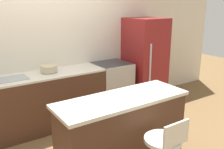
# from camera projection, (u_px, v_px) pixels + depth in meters

# --- Properties ---
(ground_plane) EXTENTS (14.00, 14.00, 0.00)m
(ground_plane) POSITION_uv_depth(u_px,v_px,m) (67.00, 131.00, 3.92)
(ground_plane) COLOR brown
(wall_back) EXTENTS (8.00, 0.06, 2.60)m
(wall_back) POSITION_uv_depth(u_px,v_px,m) (47.00, 43.00, 4.07)
(wall_back) COLOR silver
(wall_back) RESTS_ON ground_plane
(back_counter) EXTENTS (2.08, 0.59, 0.90)m
(back_counter) POSITION_uv_depth(u_px,v_px,m) (39.00, 102.00, 3.88)
(back_counter) COLOR #4C2D1E
(back_counter) RESTS_ON ground_plane
(kitchen_island) EXTENTS (1.60, 0.57, 0.89)m
(kitchen_island) POSITION_uv_depth(u_px,v_px,m) (122.00, 132.00, 2.99)
(kitchen_island) COLOR #4C2D1E
(kitchen_island) RESTS_ON ground_plane
(oven_range) EXTENTS (0.62, 0.60, 0.90)m
(oven_range) POSITION_uv_depth(u_px,v_px,m) (112.00, 87.00, 4.60)
(oven_range) COLOR #B7B2A8
(oven_range) RESTS_ON ground_plane
(refrigerator) EXTENTS (0.65, 0.72, 1.67)m
(refrigerator) POSITION_uv_depth(u_px,v_px,m) (145.00, 62.00, 4.85)
(refrigerator) COLOR maroon
(refrigerator) RESTS_ON ground_plane
(mixing_bowl) EXTENTS (0.26, 0.26, 0.10)m
(mixing_bowl) POSITION_uv_depth(u_px,v_px,m) (49.00, 69.00, 3.89)
(mixing_bowl) COLOR #C1B28E
(mixing_bowl) RESTS_ON back_counter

